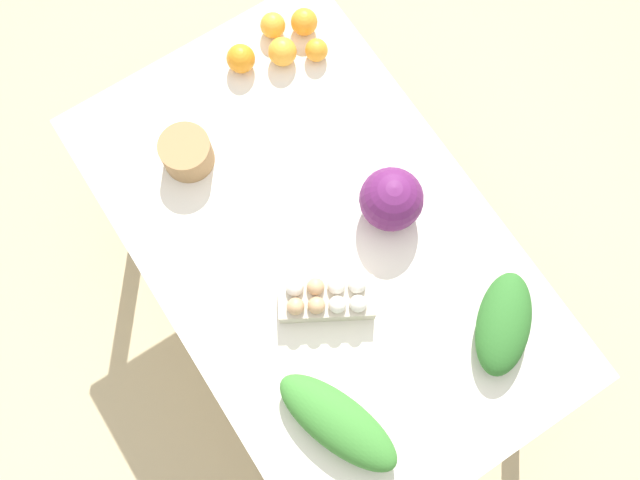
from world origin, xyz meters
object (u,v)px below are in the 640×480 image
orange_3 (282,52)px  orange_1 (304,22)px  cabbage_purple (391,199)px  greens_bunch_scallion (504,324)px  orange_2 (241,59)px  greens_bunch_dandelion (338,422)px  egg_carton (326,298)px  orange_0 (273,25)px  orange_4 (316,50)px  paper_bag (187,153)px

orange_3 → orange_1: bearing=115.1°
cabbage_purple → greens_bunch_scallion: cabbage_purple is taller
orange_2 → orange_3: 0.12m
cabbage_purple → greens_bunch_dandelion: 0.57m
egg_carton → orange_0: 0.80m
cabbage_purple → orange_1: cabbage_purple is taller
orange_1 → orange_4: 0.09m
egg_carton → orange_1: size_ratio=3.43×
orange_1 → orange_3: 0.11m
cabbage_purple → paper_bag: (-0.41, -0.37, -0.04)m
egg_carton → orange_1: bearing=91.8°
greens_bunch_dandelion → orange_2: 1.01m
cabbage_purple → orange_4: bearing=169.6°
paper_bag → orange_3: 0.39m
orange_2 → cabbage_purple: bearing=10.1°
egg_carton → greens_bunch_scallion: (0.29, 0.33, 0.00)m
greens_bunch_scallion → orange_2: bearing=-170.8°
egg_carton → orange_0: bearing=98.2°
greens_bunch_dandelion → orange_0: 1.10m
greens_bunch_dandelion → orange_4: bearing=149.9°
orange_1 → orange_2: (0.00, -0.21, 0.00)m
egg_carton → paper_bag: size_ratio=1.90×
orange_0 → orange_3: orange_3 is taller
orange_0 → orange_2: size_ratio=0.90×
paper_bag → greens_bunch_dandelion: paper_bag is taller
egg_carton → orange_1: egg_carton is taller
orange_2 → greens_bunch_scallion: bearing=9.2°
orange_1 → greens_bunch_scallion: bearing=-2.9°
greens_bunch_dandelion → orange_0: size_ratio=4.68×
greens_bunch_dandelion → greens_bunch_scallion: bearing=86.8°
orange_2 → orange_4: size_ratio=1.24×
orange_1 → orange_2: 0.21m
orange_2 → orange_3: (0.04, 0.11, 0.00)m
greens_bunch_dandelion → orange_0: bearing=156.1°
greens_bunch_dandelion → orange_1: 1.10m
cabbage_purple → greens_bunch_scallion: size_ratio=0.62×
cabbage_purple → greens_bunch_scallion: (0.41, 0.06, -0.04)m
orange_4 → orange_2: bearing=-114.6°
egg_carton → orange_1: (-0.70, 0.38, -0.00)m
orange_0 → orange_1: orange_1 is taller
greens_bunch_scallion → orange_0: (-1.03, -0.03, -0.01)m
greens_bunch_dandelion → orange_3: 1.01m
egg_carton → orange_3: 0.71m
paper_bag → greens_bunch_scallion: same height
cabbage_purple → greens_bunch_dandelion: bearing=-47.3°
egg_carton → orange_0: size_ratio=3.63×
orange_3 → orange_4: bearing=62.8°
cabbage_purple → paper_bag: size_ratio=1.20×
orange_0 → orange_3: size_ratio=0.90×
orange_4 → greens_bunch_scallion: bearing=-2.1°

